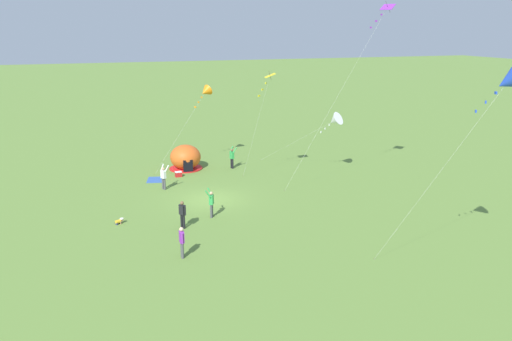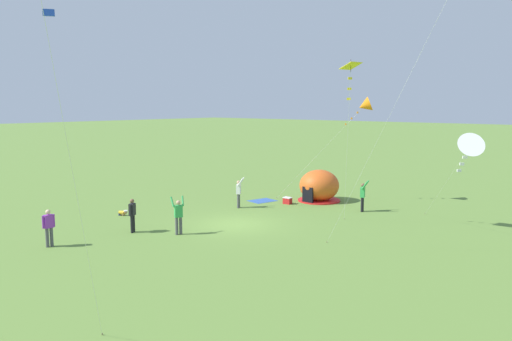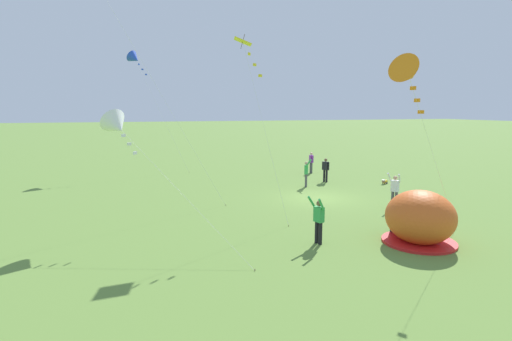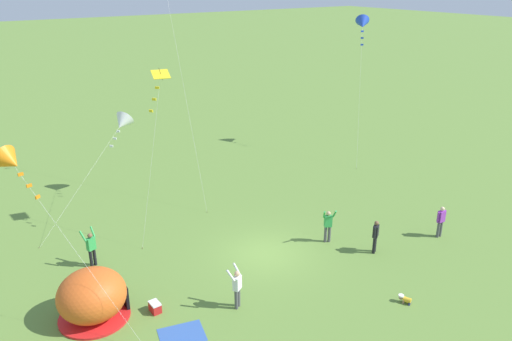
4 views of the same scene
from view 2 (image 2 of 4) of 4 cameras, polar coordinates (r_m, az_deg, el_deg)
The scene contains 13 objects.
ground_plane at distance 26.98m, azimuth -2.34°, elevation -6.18°, with size 300.00×300.00×0.00m, color olive.
popup_tent at distance 33.44m, azimuth 7.22°, elevation -1.79°, with size 2.81×2.81×2.10m.
picnic_blanket at distance 33.38m, azimuth 0.73°, elevation -3.48°, with size 1.70×1.30×0.01m, color #3359A5.
cooler_box at distance 32.41m, azimuth 3.61°, elevation -3.44°, with size 0.39×0.55×0.44m.
toddler_crawling at distance 30.02m, azimuth -14.95°, elevation -4.66°, with size 0.40×0.55×0.32m.
person_with_toddler at distance 25.88m, azimuth -13.95°, elevation -4.81°, with size 0.52×0.40×1.72m.
person_flying_kite at distance 25.02m, azimuth -8.86°, elevation -5.02°, with size 0.72×0.64×1.89m.
person_near_tent at distance 24.51m, azimuth -22.60°, elevation -5.87°, with size 0.59×0.25×1.72m.
person_watching_sky at distance 30.60m, azimuth 12.10°, elevation -2.78°, with size 0.70×0.59×1.89m.
person_center_field at distance 31.04m, azimuth -1.99°, elevation -2.47°, with size 0.72×0.66×1.89m.
kite_orange at distance 33.31m, azimuth 12.30°, elevation 7.24°, with size 3.37×5.81×6.91m.
kite_white at distance 23.24m, azimuth 23.12°, elevation 2.28°, with size 7.12×4.98×5.22m.
kite_yellow at distance 25.36m, azimuth 10.73°, elevation 10.88°, with size 2.76×1.94×8.60m.
Camera 2 is at (19.36, 17.65, 6.44)m, focal length 35.00 mm.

